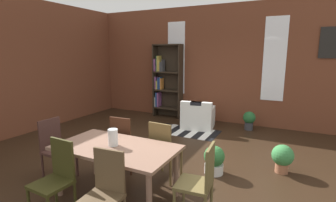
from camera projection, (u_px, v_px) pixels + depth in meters
name	position (u px, v px, depth m)	size (l,w,h in m)	color
ground_plane	(165.00, 167.00, 4.45)	(10.27, 10.27, 0.00)	black
back_wall_brick	(222.00, 65.00, 7.18)	(8.90, 0.12, 3.28)	brown
left_wall_brick	(13.00, 67.00, 5.92)	(0.12, 7.81, 3.28)	brown
window_pane_0	(176.00, 58.00, 7.70)	(0.55, 0.02, 2.13)	white
window_pane_1	(274.00, 59.00, 6.48)	(0.55, 0.02, 2.13)	white
dining_table	(116.00, 152.00, 3.46)	(1.66, 0.91, 0.73)	#815D4B
vase_on_table	(113.00, 137.00, 3.44)	(0.13, 0.13, 0.23)	silver
tealight_candle_0	(116.00, 152.00, 3.20)	(0.04, 0.04, 0.03)	silver
dining_chair_near_left	(56.00, 177.00, 3.05)	(0.42, 0.42, 0.95)	#333012
dining_chair_head_right	(200.00, 181.00, 2.96)	(0.44, 0.44, 0.95)	brown
dining_chair_near_right	(104.00, 192.00, 2.72)	(0.43, 0.43, 0.95)	brown
dining_chair_far_left	(125.00, 142.00, 4.25)	(0.42, 0.42, 0.95)	#3E2013
dining_chair_far_right	(164.00, 149.00, 3.92)	(0.42, 0.42, 0.95)	brown
dining_chair_head_left	(56.00, 147.00, 4.02)	(0.42, 0.42, 0.95)	#3D241F
bookshelf_tall	(166.00, 80.00, 7.80)	(0.91, 0.31, 2.22)	#2D2319
armchair_white	(198.00, 117.00, 6.74)	(0.92, 0.92, 0.75)	white
potted_plant_by_shelf	(249.00, 119.00, 6.56)	(0.32, 0.32, 0.48)	#333338
potted_plant_corner	(283.00, 157.00, 4.22)	(0.35, 0.35, 0.48)	#9E6042
potted_plant_window	(214.00, 160.00, 4.19)	(0.34, 0.34, 0.47)	silver
striped_rug	(187.00, 131.00, 6.45)	(1.56, 0.88, 0.01)	black
framed_picture	(333.00, 43.00, 5.86)	(0.56, 0.03, 0.72)	black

